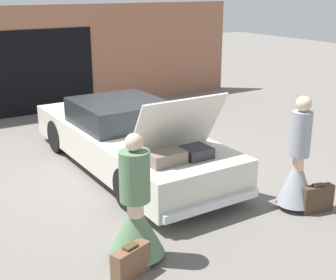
# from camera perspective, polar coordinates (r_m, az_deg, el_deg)

# --- Properties ---
(ground_plane) EXTENTS (40.00, 40.00, 0.00)m
(ground_plane) POSITION_cam_1_polar(r_m,az_deg,el_deg) (8.84, -4.86, -3.31)
(ground_plane) COLOR slate
(garage_wall_back) EXTENTS (12.00, 0.14, 2.80)m
(garage_wall_back) POSITION_cam_1_polar(r_m,az_deg,el_deg) (12.83, -15.24, 9.33)
(garage_wall_back) COLOR #9E664C
(garage_wall_back) RESTS_ON ground_plane
(car) EXTENTS (1.80, 5.16, 1.70)m
(car) POSITION_cam_1_polar(r_m,az_deg,el_deg) (8.66, -5.01, 0.19)
(car) COLOR silver
(car) RESTS_ON ground_plane
(person_left) EXTENTS (0.71, 0.71, 1.63)m
(person_left) POSITION_cam_1_polar(r_m,az_deg,el_deg) (5.77, -3.97, -9.27)
(person_left) COLOR beige
(person_left) RESTS_ON ground_plane
(person_right) EXTENTS (0.57, 0.57, 1.76)m
(person_right) POSITION_cam_1_polar(r_m,az_deg,el_deg) (7.27, 15.52, -3.46)
(person_right) COLOR beige
(person_right) RESTS_ON ground_plane
(suitcase_beside_left_person) EXTENTS (0.53, 0.31, 0.42)m
(suitcase_beside_left_person) POSITION_cam_1_polar(r_m,az_deg,el_deg) (5.62, -4.55, -14.61)
(suitcase_beside_left_person) COLOR brown
(suitcase_beside_left_person) RESTS_ON ground_plane
(suitcase_beside_right_person) EXTENTS (0.53, 0.26, 0.45)m
(suitcase_beside_right_person) POSITION_cam_1_polar(r_m,az_deg,el_deg) (7.41, 17.69, -6.82)
(suitcase_beside_right_person) COLOR #473323
(suitcase_beside_right_person) RESTS_ON ground_plane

